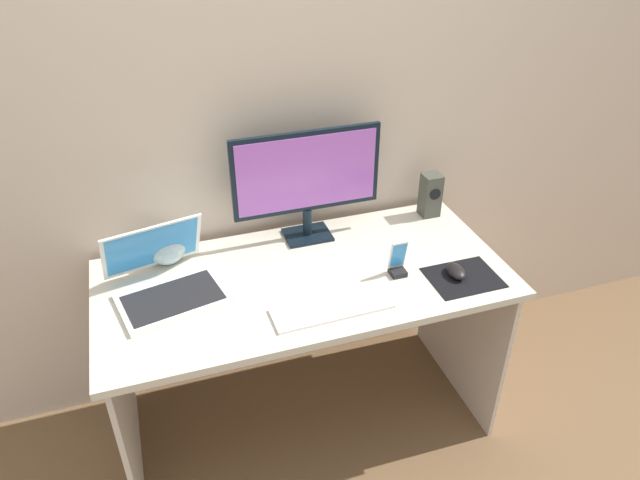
{
  "coord_description": "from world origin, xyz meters",
  "views": [
    {
      "loc": [
        -0.48,
        -1.64,
        2.01
      ],
      "look_at": [
        0.05,
        -0.02,
        0.91
      ],
      "focal_mm": 33.1,
      "sensor_mm": 36.0,
      "label": 1
    }
  ],
  "objects_px": {
    "speaker_right": "(430,195)",
    "mouse": "(456,271)",
    "keyboard_external": "(332,308)",
    "phone_in_dock": "(398,263)",
    "monitor": "(307,178)",
    "laptop": "(166,281)",
    "fishbowl": "(165,244)"
  },
  "relations": [
    {
      "from": "phone_in_dock",
      "to": "monitor",
      "type": "bearing_deg",
      "value": 124.11
    },
    {
      "from": "monitor",
      "to": "phone_in_dock",
      "type": "distance_m",
      "value": 0.46
    },
    {
      "from": "speaker_right",
      "to": "fishbowl",
      "type": "relative_size",
      "value": 1.19
    },
    {
      "from": "monitor",
      "to": "fishbowl",
      "type": "xyz_separation_m",
      "value": [
        -0.55,
        0.0,
        -0.18
      ]
    },
    {
      "from": "monitor",
      "to": "fishbowl",
      "type": "distance_m",
      "value": 0.58
    },
    {
      "from": "fishbowl",
      "to": "keyboard_external",
      "type": "height_order",
      "value": "fishbowl"
    },
    {
      "from": "monitor",
      "to": "phone_in_dock",
      "type": "relative_size",
      "value": 4.11
    },
    {
      "from": "laptop",
      "to": "mouse",
      "type": "relative_size",
      "value": 4.12
    },
    {
      "from": "speaker_right",
      "to": "fishbowl",
      "type": "height_order",
      "value": "speaker_right"
    },
    {
      "from": "speaker_right",
      "to": "fishbowl",
      "type": "bearing_deg",
      "value": -179.8
    },
    {
      "from": "monitor",
      "to": "mouse",
      "type": "bearing_deg",
      "value": -44.76
    },
    {
      "from": "laptop",
      "to": "fishbowl",
      "type": "height_order",
      "value": "laptop"
    },
    {
      "from": "fishbowl",
      "to": "phone_in_dock",
      "type": "height_order",
      "value": "fishbowl"
    },
    {
      "from": "monitor",
      "to": "laptop",
      "type": "height_order",
      "value": "monitor"
    },
    {
      "from": "keyboard_external",
      "to": "speaker_right",
      "type": "bearing_deg",
      "value": 36.79
    },
    {
      "from": "fishbowl",
      "to": "phone_in_dock",
      "type": "bearing_deg",
      "value": -23.82
    },
    {
      "from": "fishbowl",
      "to": "mouse",
      "type": "relative_size",
      "value": 1.55
    },
    {
      "from": "fishbowl",
      "to": "phone_in_dock",
      "type": "xyz_separation_m",
      "value": [
        0.78,
        -0.34,
        -0.03
      ]
    },
    {
      "from": "laptop",
      "to": "keyboard_external",
      "type": "bearing_deg",
      "value": -27.9
    },
    {
      "from": "monitor",
      "to": "speaker_right",
      "type": "height_order",
      "value": "monitor"
    },
    {
      "from": "keyboard_external",
      "to": "phone_in_dock",
      "type": "bearing_deg",
      "value": 20.85
    },
    {
      "from": "laptop",
      "to": "keyboard_external",
      "type": "height_order",
      "value": "laptop"
    },
    {
      "from": "monitor",
      "to": "laptop",
      "type": "bearing_deg",
      "value": -161.49
    },
    {
      "from": "speaker_right",
      "to": "laptop",
      "type": "distance_m",
      "value": 1.12
    },
    {
      "from": "monitor",
      "to": "keyboard_external",
      "type": "bearing_deg",
      "value": -97.25
    },
    {
      "from": "speaker_right",
      "to": "mouse",
      "type": "bearing_deg",
      "value": -104.5
    },
    {
      "from": "monitor",
      "to": "speaker_right",
      "type": "bearing_deg",
      "value": 0.56
    },
    {
      "from": "monitor",
      "to": "mouse",
      "type": "xyz_separation_m",
      "value": [
        0.42,
        -0.42,
        -0.24
      ]
    },
    {
      "from": "fishbowl",
      "to": "speaker_right",
      "type": "bearing_deg",
      "value": 0.2
    },
    {
      "from": "speaker_right",
      "to": "mouse",
      "type": "height_order",
      "value": "speaker_right"
    },
    {
      "from": "laptop",
      "to": "keyboard_external",
      "type": "relative_size",
      "value": 1.02
    },
    {
      "from": "laptop",
      "to": "keyboard_external",
      "type": "distance_m",
      "value": 0.58
    }
  ]
}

